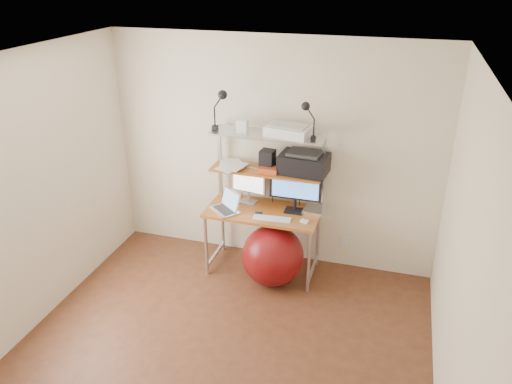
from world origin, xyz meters
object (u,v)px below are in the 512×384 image
exercise_ball (273,256)px  monitor_silver (249,182)px  monitor_black (295,187)px  printer (304,163)px  laptop (227,206)px

exercise_ball → monitor_silver: bearing=136.9°
monitor_black → exercise_ball: bearing=-118.6°
exercise_ball → printer: bearing=59.1°
laptop → printer: (0.75, 0.27, 0.47)m
monitor_black → printer: 0.27m
monitor_silver → monitor_black: 0.54m
monitor_silver → monitor_black: (0.53, -0.06, 0.04)m
laptop → monitor_black: bearing=55.8°
monitor_black → laptop: monitor_black is taller
printer → exercise_ball: 1.03m
monitor_silver → printer: 0.66m
monitor_silver → printer: bearing=11.1°
laptop → monitor_silver: bearing=98.7°
monitor_black → printer: size_ratio=1.06×
monitor_black → exercise_ball: 0.76m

